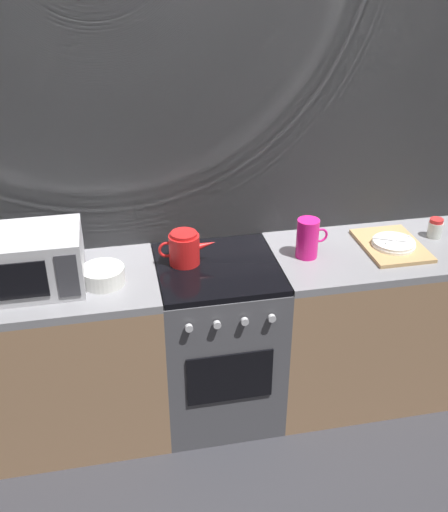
# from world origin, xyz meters

# --- Properties ---
(ground_plane) EXTENTS (8.00, 8.00, 0.00)m
(ground_plane) POSITION_xyz_m (0.00, 0.00, 0.00)
(ground_plane) COLOR #2D2D33
(back_wall) EXTENTS (3.60, 0.05, 2.40)m
(back_wall) POSITION_xyz_m (0.00, 0.32, 1.20)
(back_wall) COLOR gray
(back_wall) RESTS_ON ground_plane
(counter_left) EXTENTS (1.20, 0.60, 0.90)m
(counter_left) POSITION_xyz_m (-0.90, 0.00, 0.45)
(counter_left) COLOR #997251
(counter_left) RESTS_ON ground_plane
(stove_unit) EXTENTS (0.60, 0.63, 0.90)m
(stove_unit) POSITION_xyz_m (-0.00, -0.00, 0.45)
(stove_unit) COLOR #4C4C51
(stove_unit) RESTS_ON ground_plane
(counter_right) EXTENTS (1.20, 0.60, 0.90)m
(counter_right) POSITION_xyz_m (0.90, 0.00, 0.45)
(counter_right) COLOR #997251
(counter_right) RESTS_ON ground_plane
(microwave) EXTENTS (0.46, 0.35, 0.27)m
(microwave) POSITION_xyz_m (-0.86, -0.02, 1.04)
(microwave) COLOR #B2B2B7
(microwave) RESTS_ON counter_left
(kettle) EXTENTS (0.28, 0.15, 0.17)m
(kettle) POSITION_xyz_m (-0.15, 0.06, 0.98)
(kettle) COLOR red
(kettle) RESTS_ON stove_unit
(mixing_bowl) EXTENTS (0.20, 0.20, 0.08)m
(mixing_bowl) POSITION_xyz_m (-0.55, -0.05, 0.94)
(mixing_bowl) COLOR silver
(mixing_bowl) RESTS_ON counter_left
(pitcher) EXTENTS (0.16, 0.11, 0.20)m
(pitcher) POSITION_xyz_m (0.46, 0.01, 1.00)
(pitcher) COLOR #E5197A
(pitcher) RESTS_ON counter_right
(dish_pile) EXTENTS (0.30, 0.40, 0.06)m
(dish_pile) POSITION_xyz_m (0.91, 0.00, 0.92)
(dish_pile) COLOR tan
(dish_pile) RESTS_ON counter_right
(spice_jar) EXTENTS (0.08, 0.08, 0.10)m
(spice_jar) POSITION_xyz_m (1.19, 0.07, 0.95)
(spice_jar) COLOR silver
(spice_jar) RESTS_ON counter_right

